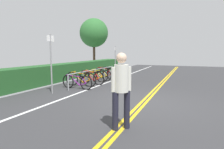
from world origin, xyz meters
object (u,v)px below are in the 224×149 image
object	(u,v)px
bicycle_5	(105,73)
bicycle_6	(110,72)
sign_post_near	(51,58)
pedestrian	(121,86)
bicycle_4	(99,75)
tree_mid	(94,33)
bike_rack	(95,73)
sign_post_far	(115,58)
bicycle_1	(81,79)
bicycle_2	(92,78)
bicycle_3	(93,76)
bicycle_0	(77,82)

from	to	relation	value
bicycle_5	bicycle_6	world-z (taller)	bicycle_5
bicycle_5	sign_post_near	bearing A→B (deg)	177.15
bicycle_5	pedestrian	size ratio (longest dim) A/B	0.99
bicycle_4	tree_mid	world-z (taller)	tree_mid
bicycle_6	tree_mid	world-z (taller)	tree_mid
pedestrian	bike_rack	bearing A→B (deg)	31.68
bicycle_5	sign_post_near	size ratio (longest dim) A/B	0.70
bike_rack	sign_post_far	xyz separation A→B (m)	(3.20, -0.03, 0.73)
sign_post_far	bicycle_6	bearing A→B (deg)	-178.06
bicycle_1	bicycle_4	world-z (taller)	bicycle_1
bicycle_2	pedestrian	distance (m)	6.44
pedestrian	sign_post_near	distance (m)	4.74
bicycle_4	bicycle_5	distance (m)	0.69
bicycle_2	bicycle_3	bearing A→B (deg)	20.37
sign_post_far	bike_rack	bearing A→B (deg)	179.55
tree_mid	bicycle_3	bearing A→B (deg)	-153.26
bicycle_6	tree_mid	size ratio (longest dim) A/B	0.34
bicycle_1	sign_post_near	xyz separation A→B (m)	(-2.03, 0.18, 1.12)
bicycle_1	bicycle_3	world-z (taller)	bicycle_1
bicycle_2	pedestrian	size ratio (longest dim) A/B	0.97
bike_rack	bicycle_1	bearing A→B (deg)	176.37
pedestrian	bicycle_0	bearing A→B (deg)	42.91
bike_rack	bicycle_1	distance (m)	1.47
bicycle_2	bike_rack	bearing A→B (deg)	11.94
bicycle_2	bicycle_5	distance (m)	2.18
bicycle_1	bicycle_4	bearing A→B (deg)	0.13
pedestrian	sign_post_near	world-z (taller)	sign_post_near
bicycle_6	pedestrian	xyz separation A→B (m)	(-8.13, -3.65, 0.66)
bicycle_0	bicycle_3	distance (m)	2.20
bicycle_5	bike_rack	bearing A→B (deg)	-179.13
bicycle_0	pedestrian	xyz separation A→B (m)	(-3.85, -3.58, 0.68)
bicycle_0	bicycle_1	world-z (taller)	bicycle_1
bike_rack	bicycle_0	world-z (taller)	bike_rack
bicycle_2	bicycle_3	xyz separation A→B (m)	(0.72, 0.27, -0.02)
bicycle_1	bicycle_2	size ratio (longest dim) A/B	1.06
bicycle_0	bicycle_4	distance (m)	2.96
sign_post_near	tree_mid	distance (m)	11.72
bicycle_4	bicycle_0	bearing A→B (deg)	-175.59
bicycle_6	pedestrian	size ratio (longest dim) A/B	0.96
bicycle_4	pedestrian	xyz separation A→B (m)	(-6.81, -3.81, 0.69)
sign_post_near	bicycle_3	bearing A→B (deg)	-2.42
bicycle_3	bicycle_4	xyz separation A→B (m)	(0.77, -0.02, -0.01)
bicycle_6	sign_post_near	distance (m)	5.72
bike_rack	bicycle_3	xyz separation A→B (m)	(0.02, 0.12, -0.22)
bike_rack	tree_mid	bearing A→B (deg)	27.40
sign_post_far	tree_mid	world-z (taller)	tree_mid
sign_post_far	tree_mid	distance (m)	6.21
bicycle_1	bicycle_0	bearing A→B (deg)	-162.59
bicycle_1	tree_mid	size ratio (longest dim) A/B	0.36
bicycle_3	bicycle_5	world-z (taller)	bicycle_5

